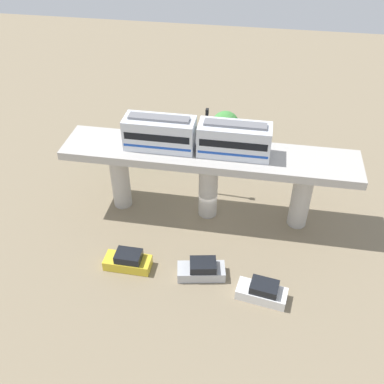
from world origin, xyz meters
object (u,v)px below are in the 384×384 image
parked_car_yellow (128,261)px  parked_car_white (262,292)px  tree_mid_lot (144,129)px  parked_car_silver (202,270)px  signal_post (206,149)px  tree_near_viaduct (225,125)px  train (197,136)px

parked_car_yellow → parked_car_white: size_ratio=0.95×
parked_car_white → tree_mid_lot: size_ratio=0.72×
parked_car_silver → signal_post: signal_post is taller
tree_near_viaduct → tree_mid_lot: size_ratio=0.85×
train → parked_car_white: train is taller
tree_near_viaduct → signal_post: signal_post is taller
tree_near_viaduct → signal_post: bearing=-6.9°
train → tree_mid_lot: (-8.89, -7.63, -5.03)m
parked_car_silver → signal_post: 12.95m
parked_car_silver → parked_car_white: (1.55, 5.39, 0.00)m
tree_near_viaduct → tree_mid_lot: (3.45, -9.18, 0.61)m
parked_car_white → tree_near_viaduct: tree_near_viaduct is taller
parked_car_white → signal_post: signal_post is taller
parked_car_yellow → parked_car_white: (1.47, 12.10, 0.00)m
signal_post → tree_near_viaduct: bearing=173.1°
parked_car_yellow → tree_near_viaduct: 22.04m
parked_car_silver → parked_car_yellow: bearing=-100.0°
parked_car_yellow → tree_near_viaduct: bearing=163.6°
parked_car_yellow → parked_car_silver: (-0.08, 6.71, 0.00)m
tree_near_viaduct → signal_post: 9.25m
parked_car_silver → parked_car_white: 5.60m
train → parked_car_yellow: train is taller
signal_post → tree_mid_lot: bearing=-124.1°
parked_car_yellow → signal_post: 13.98m
tree_near_viaduct → parked_car_yellow: bearing=-16.9°
parked_car_yellow → parked_car_white: 12.19m
parked_car_yellow → signal_post: (-11.98, 5.30, 4.89)m
tree_near_viaduct → parked_car_white: bearing=14.3°
parked_car_white → tree_mid_lot: bearing=-132.9°
parked_car_yellow → signal_post: size_ratio=0.41×
parked_car_yellow → train: bearing=151.3°
tree_near_viaduct → tree_mid_lot: bearing=-69.4°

